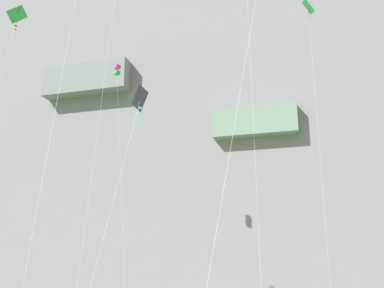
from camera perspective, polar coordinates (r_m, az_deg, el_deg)
cliff_face at (r=78.94m, az=9.11°, el=5.79°), size 180.00×28.40×64.40m
kite_box_high_left at (r=54.43m, az=-9.37°, el=8.92°), size 3.39×2.19×26.93m
kite_diamond_upper_right at (r=52.09m, az=14.45°, el=15.24°), size 1.31×3.35×32.22m
kite_diamond_upper_left at (r=24.29m, az=-6.89°, el=4.32°), size 2.12×3.40×13.39m
kite_diamond_high_right at (r=49.42m, az=-21.26°, el=14.15°), size 1.12×5.41×29.25m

